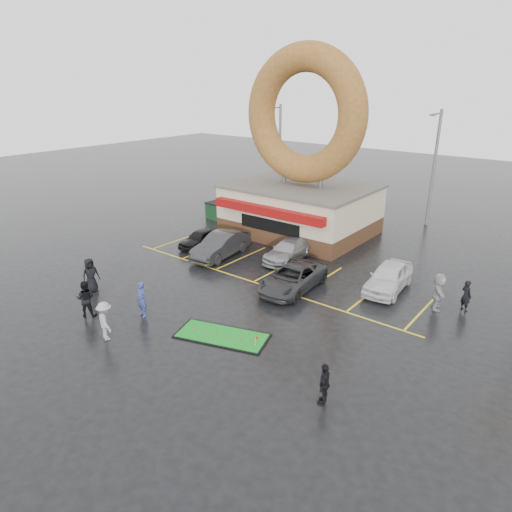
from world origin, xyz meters
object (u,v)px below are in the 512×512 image
Objects in this scene: car_white at (389,277)px; putting_green at (222,336)px; car_silver at (289,250)px; person_blue at (142,299)px; donut_shop at (302,175)px; dumpster at (218,211)px; streetlight_mid at (434,166)px; person_cameraman at (324,383)px; car_dgrey at (221,245)px; streetlight_left at (279,151)px; car_grey at (293,278)px; car_black at (201,238)px.

car_white is 0.97× the size of putting_green.
car_silver is at bearing 172.07° from car_white.
person_blue is at bearing -133.53° from car_white.
donut_shop is 7.50× the size of dumpster.
streetlight_mid reaches higher than putting_green.
car_silver is 14.19m from person_cameraman.
car_white is at bearing 4.20° from car_dgrey.
car_white is at bearing -9.68° from dumpster.
car_silver is (9.58, -12.31, -4.14)m from streetlight_left.
streetlight_left reaches higher than putting_green.
person_blue reaches higher than car_dgrey.
streetlight_mid is 2.02× the size of car_silver.
car_grey is at bearing -25.93° from dumpster.
streetlight_left is at bearing -154.74° from person_cameraman.
streetlight_left reaches higher than person_cameraman.
streetlight_left is 2.02× the size of car_silver.
car_dgrey reaches higher than car_black.
streetlight_mid is 5.54× the size of person_cameraman.
car_grey is 1.07× the size of putting_green.
putting_green is at bearing 14.82° from person_blue.
person_blue is (-1.37, -10.80, 0.26)m from car_silver.
donut_shop reaches higher than car_grey.
car_grey is at bearing -147.58° from car_white.
streetlight_left is at bearing 100.31° from car_black.
car_black is at bearing -117.70° from donut_shop.
car_black is at bearing 164.56° from car_grey.
car_grey reaches higher than car_black.
dumpster reaches higher than car_silver.
donut_shop is at bearing 14.30° from dumpster.
car_black is at bearing -134.50° from person_cameraman.
car_white is at bearing 53.71° from person_blue.
streetlight_mid reaches higher than car_grey.
car_dgrey is 1.08× the size of car_silver.
dumpster is (-0.51, -8.15, -4.13)m from streetlight_left.
putting_green is (4.42, 0.97, -0.87)m from person_blue.
dumpster is at bearing 133.23° from putting_green.
person_blue is (8.22, -23.11, -3.88)m from streetlight_left.
car_silver is 0.90× the size of car_grey.
car_dgrey is 15.56m from person_cameraman.
car_dgrey is at bearing -40.70° from dumpster.
person_blue reaches higher than dumpster.
person_cameraman is (9.03, -10.95, 0.17)m from car_silver.
streetlight_mid is at bearing 37.42° from dumpster.
donut_shop is 7.47× the size of person_blue.
person_cameraman is at bearing -54.55° from donut_shop.
donut_shop is at bearing 110.35° from putting_green.
person_blue is (-8.34, -10.43, 0.14)m from car_white.
donut_shop is 16.60m from person_blue.
streetlight_left is 20.54m from car_grey.
car_dgrey is (5.71, -14.57, -3.99)m from streetlight_left.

